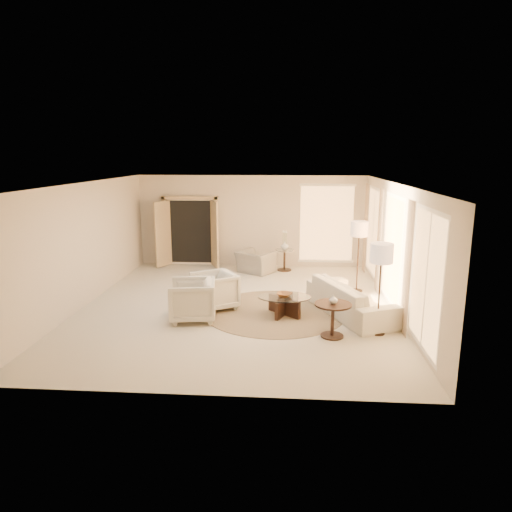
# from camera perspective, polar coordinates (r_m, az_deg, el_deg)

# --- Properties ---
(room) EXTENTS (7.04, 8.04, 2.83)m
(room) POSITION_cam_1_polar(r_m,az_deg,el_deg) (10.21, -2.40, 1.18)
(room) COLOR beige
(room) RESTS_ON ground
(windows_right) EXTENTS (0.10, 6.40, 2.40)m
(windows_right) POSITION_cam_1_polar(r_m,az_deg,el_deg) (10.50, 16.71, 0.71)
(windows_right) COLOR #F3AF61
(windows_right) RESTS_ON room
(window_back_corner) EXTENTS (1.70, 0.10, 2.40)m
(window_back_corner) POSITION_cam_1_polar(r_m,az_deg,el_deg) (14.09, 8.81, 4.00)
(window_back_corner) COLOR #F3AF61
(window_back_corner) RESTS_ON room
(curtains_right) EXTENTS (0.06, 5.20, 2.60)m
(curtains_right) POSITION_cam_1_polar(r_m,az_deg,el_deg) (11.37, 15.49, 1.40)
(curtains_right) COLOR tan
(curtains_right) RESTS_ON room
(french_doors) EXTENTS (1.95, 0.66, 2.16)m
(french_doors) POSITION_cam_1_polar(r_m,az_deg,el_deg) (14.29, -8.25, 2.99)
(french_doors) COLOR tan
(french_doors) RESTS_ON room
(area_rug) EXTENTS (3.75, 3.75, 0.01)m
(area_rug) POSITION_cam_1_polar(r_m,az_deg,el_deg) (10.20, 2.34, -6.95)
(area_rug) COLOR #473827
(area_rug) RESTS_ON room
(sofa) EXTENTS (1.87, 2.66, 0.73)m
(sofa) POSITION_cam_1_polar(r_m,az_deg,el_deg) (10.13, 11.80, -5.21)
(sofa) COLOR beige
(sofa) RESTS_ON room
(armchair_left) EXTENTS (1.17, 1.18, 0.91)m
(armchair_left) POSITION_cam_1_polar(r_m,az_deg,el_deg) (10.33, -5.25, -4.13)
(armchair_left) COLOR beige
(armchair_left) RESTS_ON room
(armchair_right) EXTENTS (0.98, 1.03, 0.94)m
(armchair_right) POSITION_cam_1_polar(r_m,az_deg,el_deg) (9.68, -7.96, -5.24)
(armchair_right) COLOR beige
(armchair_right) RESTS_ON room
(accent_chair) EXTENTS (1.17, 1.06, 0.86)m
(accent_chair) POSITION_cam_1_polar(r_m,az_deg,el_deg) (13.41, -0.06, -0.29)
(accent_chair) COLOR gray
(accent_chair) RESTS_ON room
(coffee_table) EXTENTS (1.40, 1.40, 0.42)m
(coffee_table) POSITION_cam_1_polar(r_m,az_deg,el_deg) (9.93, 3.54, -5.92)
(coffee_table) COLOR black
(coffee_table) RESTS_ON room
(end_table) EXTENTS (0.70, 0.70, 0.66)m
(end_table) POSITION_cam_1_polar(r_m,az_deg,el_deg) (8.83, 9.57, -7.17)
(end_table) COLOR black
(end_table) RESTS_ON room
(side_table) EXTENTS (0.55, 0.55, 0.64)m
(side_table) POSITION_cam_1_polar(r_m,az_deg,el_deg) (13.68, 3.58, -0.23)
(side_table) COLOR #2E2019
(side_table) RESTS_ON room
(floor_lamp_near) EXTENTS (0.44, 0.44, 1.80)m
(floor_lamp_near) POSITION_cam_1_polar(r_m,az_deg,el_deg) (11.61, 12.78, 2.93)
(floor_lamp_near) COLOR #2E2019
(floor_lamp_near) RESTS_ON room
(floor_lamp_far) EXTENTS (0.43, 0.43, 1.79)m
(floor_lamp_far) POSITION_cam_1_polar(r_m,az_deg,el_deg) (8.88, 15.41, -0.17)
(floor_lamp_far) COLOR #2E2019
(floor_lamp_far) RESTS_ON room
(bowl) EXTENTS (0.41, 0.41, 0.08)m
(bowl) POSITION_cam_1_polar(r_m,az_deg,el_deg) (9.87, 3.56, -4.84)
(bowl) COLOR brown
(bowl) RESTS_ON coffee_table
(end_vase) EXTENTS (0.20, 0.20, 0.17)m
(end_vase) POSITION_cam_1_polar(r_m,az_deg,el_deg) (8.74, 9.64, -5.40)
(end_vase) COLOR silver
(end_vase) RESTS_ON end_table
(side_vase) EXTENTS (0.24, 0.24, 0.24)m
(side_vase) POSITION_cam_1_polar(r_m,az_deg,el_deg) (13.60, 3.60, 1.30)
(side_vase) COLOR silver
(side_vase) RESTS_ON side_table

